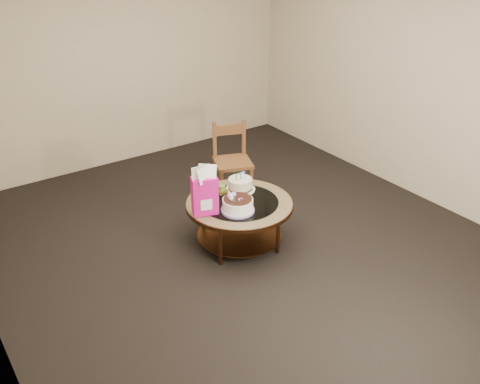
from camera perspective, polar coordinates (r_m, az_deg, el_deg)
ground at (r=5.26m, az=-0.06°, el=-5.41°), size 5.00×5.00×0.00m
room_walls at (r=4.60m, az=-0.07°, el=10.91°), size 4.52×5.02×2.61m
coffee_table at (r=5.06m, az=-0.07°, el=-1.82°), size 1.02×1.02×0.46m
decorated_cake at (r=4.84m, az=-0.26°, el=-1.44°), size 0.30×0.30×0.18m
cream_cake at (r=5.21m, az=0.03°, el=0.80°), size 0.29×0.29×0.18m
gift_bag at (r=4.74m, az=-3.80°, el=0.15°), size 0.26×0.22×0.46m
pillar_candle at (r=5.17m, az=-1.91°, el=0.20°), size 0.11×0.11×0.08m
dining_chair at (r=5.94m, az=-0.85°, el=3.39°), size 0.50×0.50×0.84m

